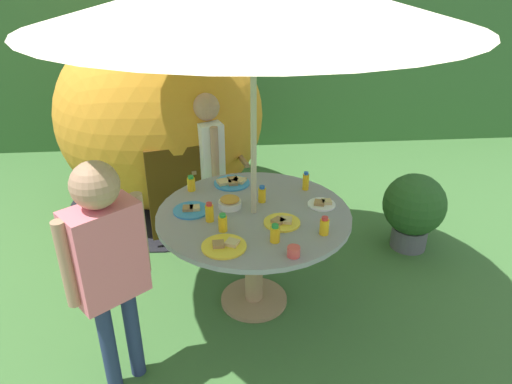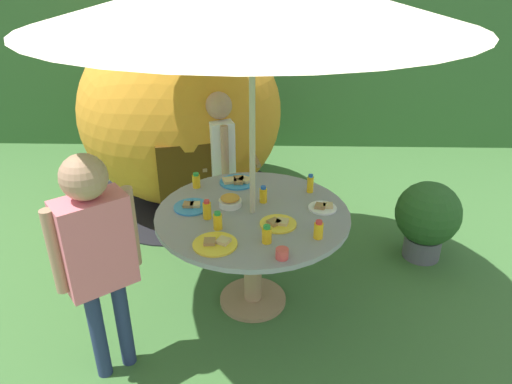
{
  "view_description": "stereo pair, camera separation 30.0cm",
  "coord_description": "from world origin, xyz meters",
  "px_view_note": "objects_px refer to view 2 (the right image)",
  "views": [
    {
      "loc": [
        -0.21,
        -2.61,
        2.17
      ],
      "look_at": [
        0.02,
        0.07,
        0.82
      ],
      "focal_mm": 33.1,
      "sensor_mm": 36.0,
      "label": 1
    },
    {
      "loc": [
        0.09,
        -2.62,
        2.17
      ],
      "look_at": [
        0.02,
        0.07,
        0.82
      ],
      "focal_mm": 33.1,
      "sensor_mm": 36.0,
      "label": 2
    }
  ],
  "objects_px": {
    "plate_far_right": "(192,206)",
    "juice_bottle_spot_b": "(218,221)",
    "potted_plant": "(427,217)",
    "plate_back_edge": "(238,181)",
    "snack_bowl": "(230,201)",
    "plate_near_left": "(278,223)",
    "juice_bottle_far_left": "(263,195)",
    "juice_bottle_mid_right": "(267,235)",
    "juice_bottle_front_edge": "(310,184)",
    "garden_table": "(253,231)",
    "juice_bottle_spot_a": "(196,181)",
    "child_in_pink_shirt": "(96,244)",
    "plate_center_back": "(215,244)",
    "juice_bottle_near_right": "(318,230)",
    "juice_bottle_mid_left": "(207,210)",
    "dome_tent": "(182,114)",
    "cup_near": "(282,254)",
    "wooden_chair": "(227,166)",
    "child_in_white_shirt": "(220,147)",
    "plate_center_front": "(323,207)"
  },
  "relations": [
    {
      "from": "juice_bottle_front_edge",
      "to": "snack_bowl",
      "type": "bearing_deg",
      "value": -157.94
    },
    {
      "from": "potted_plant",
      "to": "plate_back_edge",
      "type": "xyz_separation_m",
      "value": [
        -1.46,
        -0.16,
        0.36
      ]
    },
    {
      "from": "juice_bottle_mid_right",
      "to": "cup_near",
      "type": "xyz_separation_m",
      "value": [
        0.08,
        -0.15,
        -0.02
      ]
    },
    {
      "from": "child_in_white_shirt",
      "to": "child_in_pink_shirt",
      "type": "relative_size",
      "value": 0.92
    },
    {
      "from": "plate_far_right",
      "to": "dome_tent",
      "type": "bearing_deg",
      "value": 101.47
    },
    {
      "from": "plate_center_back",
      "to": "juice_bottle_mid_left",
      "type": "relative_size",
      "value": 2.04
    },
    {
      "from": "dome_tent",
      "to": "juice_bottle_near_right",
      "type": "height_order",
      "value": "dome_tent"
    },
    {
      "from": "plate_center_back",
      "to": "juice_bottle_spot_b",
      "type": "bearing_deg",
      "value": 90.85
    },
    {
      "from": "plate_back_edge",
      "to": "juice_bottle_near_right",
      "type": "relative_size",
      "value": 2.26
    },
    {
      "from": "juice_bottle_spot_a",
      "to": "child_in_white_shirt",
      "type": "bearing_deg",
      "value": 78.66
    },
    {
      "from": "snack_bowl",
      "to": "plate_back_edge",
      "type": "xyz_separation_m",
      "value": [
        0.03,
        0.35,
        -0.02
      ]
    },
    {
      "from": "snack_bowl",
      "to": "juice_bottle_near_right",
      "type": "xyz_separation_m",
      "value": [
        0.54,
        -0.38,
        0.02
      ]
    },
    {
      "from": "child_in_white_shirt",
      "to": "juice_bottle_spot_b",
      "type": "height_order",
      "value": "child_in_white_shirt"
    },
    {
      "from": "wooden_chair",
      "to": "cup_near",
      "type": "height_order",
      "value": "wooden_chair"
    },
    {
      "from": "child_in_pink_shirt",
      "to": "juice_bottle_spot_a",
      "type": "distance_m",
      "value": 1.04
    },
    {
      "from": "plate_back_edge",
      "to": "juice_bottle_mid_right",
      "type": "relative_size",
      "value": 2.31
    },
    {
      "from": "garden_table",
      "to": "juice_bottle_front_edge",
      "type": "height_order",
      "value": "juice_bottle_front_edge"
    },
    {
      "from": "plate_far_right",
      "to": "juice_bottle_spot_b",
      "type": "distance_m",
      "value": 0.33
    },
    {
      "from": "juice_bottle_near_right",
      "to": "juice_bottle_front_edge",
      "type": "distance_m",
      "value": 0.59
    },
    {
      "from": "wooden_chair",
      "to": "potted_plant",
      "type": "xyz_separation_m",
      "value": [
        1.6,
        -0.56,
        -0.17
      ]
    },
    {
      "from": "plate_center_front",
      "to": "plate_center_back",
      "type": "bearing_deg",
      "value": -145.73
    },
    {
      "from": "plate_far_right",
      "to": "juice_bottle_mid_left",
      "type": "bearing_deg",
      "value": -48.56
    },
    {
      "from": "potted_plant",
      "to": "plate_center_front",
      "type": "distance_m",
      "value": 1.09
    },
    {
      "from": "juice_bottle_front_edge",
      "to": "cup_near",
      "type": "height_order",
      "value": "juice_bottle_front_edge"
    },
    {
      "from": "potted_plant",
      "to": "child_in_pink_shirt",
      "type": "height_order",
      "value": "child_in_pink_shirt"
    },
    {
      "from": "snack_bowl",
      "to": "juice_bottle_far_left",
      "type": "relative_size",
      "value": 1.28
    },
    {
      "from": "juice_bottle_mid_right",
      "to": "juice_bottle_front_edge",
      "type": "relative_size",
      "value": 0.84
    },
    {
      "from": "wooden_chair",
      "to": "plate_center_back",
      "type": "height_order",
      "value": "wooden_chair"
    },
    {
      "from": "child_in_white_shirt",
      "to": "juice_bottle_near_right",
      "type": "distance_m",
      "value": 1.39
    },
    {
      "from": "plate_far_right",
      "to": "juice_bottle_spot_b",
      "type": "xyz_separation_m",
      "value": [
        0.2,
        -0.26,
        0.04
      ]
    },
    {
      "from": "plate_center_back",
      "to": "juice_bottle_near_right",
      "type": "height_order",
      "value": "juice_bottle_near_right"
    },
    {
      "from": "juice_bottle_mid_left",
      "to": "juice_bottle_spot_a",
      "type": "relative_size",
      "value": 1.13
    },
    {
      "from": "wooden_chair",
      "to": "plate_back_edge",
      "type": "distance_m",
      "value": 0.76
    },
    {
      "from": "potted_plant",
      "to": "plate_back_edge",
      "type": "bearing_deg",
      "value": -173.88
    },
    {
      "from": "plate_center_back",
      "to": "juice_bottle_spot_b",
      "type": "height_order",
      "value": "juice_bottle_spot_b"
    },
    {
      "from": "juice_bottle_mid_right",
      "to": "juice_bottle_spot_b",
      "type": "relative_size",
      "value": 0.97
    },
    {
      "from": "garden_table",
      "to": "snack_bowl",
      "type": "distance_m",
      "value": 0.24
    },
    {
      "from": "child_in_white_shirt",
      "to": "plate_back_edge",
      "type": "xyz_separation_m",
      "value": [
        0.17,
        -0.49,
        -0.07
      ]
    },
    {
      "from": "snack_bowl",
      "to": "plate_near_left",
      "type": "bearing_deg",
      "value": -37.21
    },
    {
      "from": "potted_plant",
      "to": "juice_bottle_far_left",
      "type": "distance_m",
      "value": 1.41
    },
    {
      "from": "snack_bowl",
      "to": "wooden_chair",
      "type": "bearing_deg",
      "value": 96.0
    },
    {
      "from": "plate_near_left",
      "to": "juice_bottle_spot_a",
      "type": "relative_size",
      "value": 2.03
    },
    {
      "from": "plate_far_right",
      "to": "juice_bottle_spot_b",
      "type": "bearing_deg",
      "value": -52.71
    },
    {
      "from": "potted_plant",
      "to": "plate_back_edge",
      "type": "height_order",
      "value": "plate_back_edge"
    },
    {
      "from": "plate_far_right",
      "to": "juice_bottle_front_edge",
      "type": "relative_size",
      "value": 1.76
    },
    {
      "from": "plate_near_left",
      "to": "juice_bottle_far_left",
      "type": "relative_size",
      "value": 1.93
    },
    {
      "from": "juice_bottle_far_left",
      "to": "juice_bottle_spot_b",
      "type": "height_order",
      "value": "juice_bottle_far_left"
    },
    {
      "from": "garden_table",
      "to": "plate_back_edge",
      "type": "relative_size",
      "value": 4.85
    },
    {
      "from": "potted_plant",
      "to": "plate_center_back",
      "type": "height_order",
      "value": "plate_center_back"
    },
    {
      "from": "snack_bowl",
      "to": "juice_bottle_near_right",
      "type": "height_order",
      "value": "juice_bottle_near_right"
    }
  ]
}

